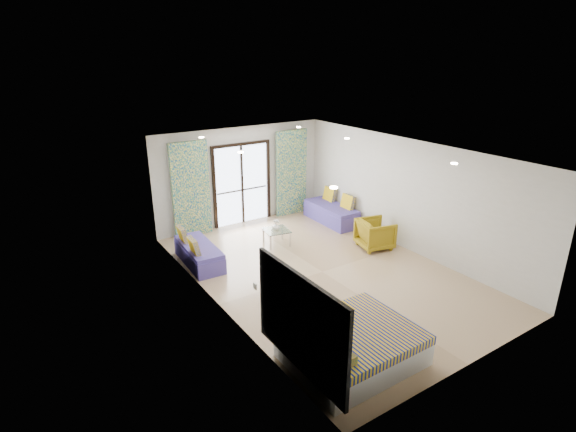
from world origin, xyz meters
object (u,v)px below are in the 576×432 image
daybed_left (198,253)px  coffee_table (277,231)px  daybed_right (332,213)px  bed (351,346)px  armchair (375,233)px

daybed_left → coffee_table: 2.07m
daybed_right → bed: bearing=-124.2°
bed → daybed_right: (3.59, 5.01, -0.01)m
bed → coffee_table: (1.43, 4.50, 0.07)m
daybed_right → coffee_table: 2.22m
bed → coffee_table: size_ratio=2.82×
daybed_right → armchair: 2.02m
coffee_table → armchair: (1.93, -1.49, 0.05)m
daybed_left → daybed_right: 4.26m
daybed_right → armchair: bearing=-95.1°
daybed_left → armchair: daybed_left is taller
daybed_left → coffee_table: bearing=1.1°
daybed_right → daybed_left: bearing=-172.4°
daybed_left → armchair: (4.00, -1.55, 0.14)m
bed → armchair: armchair is taller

